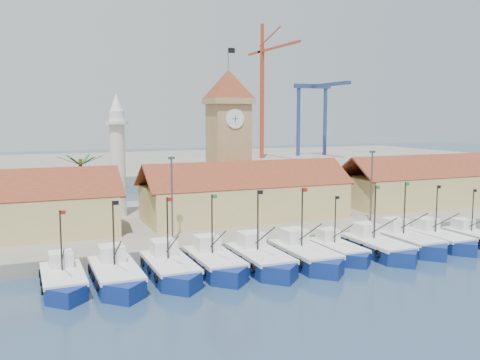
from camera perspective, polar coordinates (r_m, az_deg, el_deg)
name	(u,v)px	position (r m, az deg, el deg)	size (l,w,h in m)	color
ground	(325,270)	(53.38, 9.08, -9.42)	(400.00, 400.00, 0.00)	navy
quay	(234,219)	(74.13, -0.67, -4.14)	(140.00, 32.00, 1.50)	gray
terminal	(122,165)	(156.54, -12.45, 1.60)	(240.00, 80.00, 2.00)	gray
boat_0	(63,282)	(48.92, -18.33, -10.29)	(3.48, 9.54, 7.22)	navy
boat_1	(117,277)	(48.79, -13.03, -10.08)	(3.81, 10.45, 7.90)	navy
boat_2	(171,270)	(50.09, -7.39, -9.51)	(3.80, 10.40, 7.87)	navy
boat_3	(216,264)	(51.61, -2.62, -8.97)	(3.78, 10.36, 7.84)	navy
boat_4	(262,261)	(52.58, 2.34, -8.64)	(3.92, 10.73, 8.12)	navy
boat_5	(306,257)	(54.43, 7.09, -8.15)	(3.93, 10.75, 8.14)	navy
boat_6	(339,251)	(57.62, 10.50, -7.50)	(3.31, 9.07, 6.86)	navy
boat_7	(379,248)	(59.38, 14.65, -7.07)	(3.81, 10.44, 7.90)	navy
boat_8	(409,243)	(62.77, 17.59, -6.41)	(3.84, 10.53, 7.96)	navy
boat_9	(441,240)	(65.47, 20.63, -6.05)	(3.57, 9.78, 7.40)	navy
boat_10	(477,239)	(68.20, 23.94, -5.74)	(3.27, 8.96, 6.78)	navy
hall_center	(245,200)	(69.93, 0.55, -2.11)	(27.04, 10.13, 7.61)	#CABF6F
hall_right	(437,187)	(87.42, 20.24, -0.73)	(31.20, 10.13, 7.61)	#CABF6F
clock_tower	(228,137)	(74.68, -1.25, 4.61)	(5.80, 5.80, 22.70)	tan
minaret	(118,155)	(72.75, -12.92, 2.62)	(3.00, 3.00, 16.30)	silver
palm_tree	(81,185)	(70.45, -16.58, -0.47)	(5.60, 5.03, 8.39)	brown
lamp_posts	(276,188)	(62.58, 3.84, -0.88)	(80.70, 0.25, 9.03)	#3F3F44
crane_red_right	(264,84)	(162.52, 2.60, 10.19)	(1.00, 33.49, 40.21)	#B6381C
gantry	(317,100)	(174.69, 8.26, 8.47)	(13.00, 22.00, 23.20)	navy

